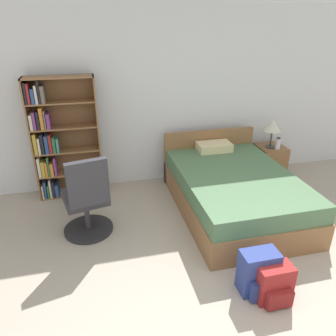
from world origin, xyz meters
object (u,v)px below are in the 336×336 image
object	(u,v)px
table_lamp	(273,126)
office_chair	(87,202)
bed	(232,189)
water_bottle	(278,143)
bookshelf	(57,140)
nightstand	(269,161)
backpack_blue	(259,273)
backpack_red	(274,284)

from	to	relation	value
table_lamp	office_chair	bearing A→B (deg)	-161.48
bed	water_bottle	xyz separation A→B (m)	(1.05, 0.72, 0.30)
office_chair	table_lamp	world-z (taller)	office_chair
bookshelf	table_lamp	xyz separation A→B (m)	(3.20, -0.14, 0.01)
nightstand	bed	bearing A→B (deg)	-140.89
water_bottle	backpack_blue	bearing A→B (deg)	-123.26
office_chair	backpack_blue	world-z (taller)	office_chair
nightstand	table_lamp	xyz separation A→B (m)	(-0.04, -0.03, 0.60)
backpack_red	backpack_blue	distance (m)	0.16
table_lamp	water_bottle	bearing A→B (deg)	-44.29
table_lamp	backpack_red	xyz separation A→B (m)	(-1.25, -2.37, -0.68)
water_bottle	nightstand	bearing A→B (deg)	108.61
bed	water_bottle	world-z (taller)	bed
bed	table_lamp	size ratio (longest dim) A/B	4.65
nightstand	table_lamp	bearing A→B (deg)	-146.50
bookshelf	nightstand	world-z (taller)	bookshelf
table_lamp	backpack_red	size ratio (longest dim) A/B	1.21
office_chair	water_bottle	distance (m)	3.08
bookshelf	bed	bearing A→B (deg)	-22.80
bookshelf	backpack_blue	distance (m)	3.09
bed	nightstand	size ratio (longest dim) A/B	4.15
bookshelf	backpack_red	world-z (taller)	bookshelf
bookshelf	water_bottle	world-z (taller)	bookshelf
backpack_blue	backpack_red	bearing A→B (deg)	-55.72
table_lamp	bookshelf	bearing A→B (deg)	177.51
bed	water_bottle	bearing A→B (deg)	34.28
bed	nightstand	world-z (taller)	bed
bed	table_lamp	bearing A→B (deg)	39.35
table_lamp	water_bottle	size ratio (longest dim) A/B	2.44
office_chair	water_bottle	world-z (taller)	office_chair
bookshelf	office_chair	xyz separation A→B (m)	(0.34, -1.10, -0.39)
office_chair	bookshelf	bearing A→B (deg)	107.24
bed	water_bottle	distance (m)	1.31
bed	backpack_blue	xyz separation A→B (m)	(-0.37, -1.45, -0.08)
nightstand	office_chair	bearing A→B (deg)	-161.23
table_lamp	backpack_blue	xyz separation A→B (m)	(-1.34, -2.24, -0.65)
bookshelf	table_lamp	distance (m)	3.21
nightstand	water_bottle	bearing A→B (deg)	-71.39
bed	office_chair	world-z (taller)	office_chair
backpack_red	backpack_blue	bearing A→B (deg)	124.28
water_bottle	table_lamp	bearing A→B (deg)	135.71
nightstand	backpack_blue	world-z (taller)	nightstand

